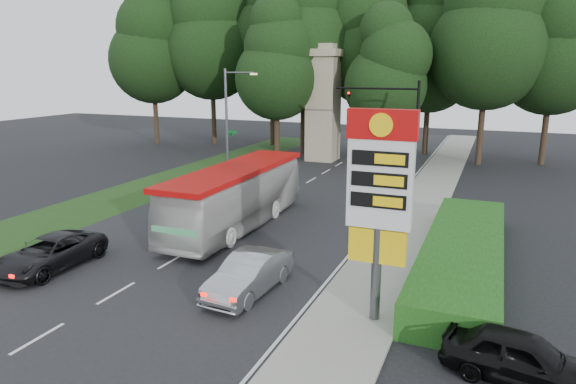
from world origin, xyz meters
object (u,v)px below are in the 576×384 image
at_px(monument, 323,102).
at_px(traffic_signal_mast, 398,116).
at_px(suv_charcoal, 50,253).
at_px(gas_station_pylon, 380,188).
at_px(streetlight_signs, 229,116).
at_px(transit_bus, 236,197).
at_px(parked_car_black, 523,358).
at_px(sedan_silver, 249,274).

bearing_deg(monument, traffic_signal_mast, -38.00).
bearing_deg(suv_charcoal, gas_station_pylon, 1.78).
relative_size(traffic_signal_mast, streetlight_signs, 0.90).
xyz_separation_m(transit_bus, parked_car_black, (13.24, -9.23, -0.88)).
bearing_deg(monument, transit_bus, -83.74).
height_order(gas_station_pylon, sedan_silver, gas_station_pylon).
distance_m(monument, parked_car_black, 33.89).
relative_size(gas_station_pylon, streetlight_signs, 0.86).
bearing_deg(sedan_silver, traffic_signal_mast, 90.70).
bearing_deg(traffic_signal_mast, transit_bus, -110.39).
height_order(transit_bus, sedan_silver, transit_bus).
bearing_deg(streetlight_signs, traffic_signal_mast, 8.92).
height_order(gas_station_pylon, transit_bus, gas_station_pylon).
distance_m(traffic_signal_mast, sedan_silver, 21.97).
xyz_separation_m(sedan_silver, parked_car_black, (9.04, -2.24, -0.03)).
bearing_deg(streetlight_signs, sedan_silver, -59.69).
bearing_deg(parked_car_black, transit_bus, 66.36).
xyz_separation_m(transit_bus, sedan_silver, (4.20, -6.99, -0.85)).
bearing_deg(transit_bus, gas_station_pylon, -39.97).
distance_m(gas_station_pylon, traffic_signal_mast, 22.29).
relative_size(gas_station_pylon, traffic_signal_mast, 0.95).
height_order(streetlight_signs, suv_charcoal, streetlight_signs).
bearing_deg(transit_bus, sedan_silver, -59.28).
distance_m(streetlight_signs, suv_charcoal, 21.11).
bearing_deg(transit_bus, streetlight_signs, 119.60).
distance_m(streetlight_signs, transit_bus, 14.82).
relative_size(streetlight_signs, parked_car_black, 1.97).
bearing_deg(monument, parked_car_black, -62.53).
bearing_deg(gas_station_pylon, transit_bus, 140.33).
distance_m(traffic_signal_mast, streetlight_signs, 12.83).
xyz_separation_m(traffic_signal_mast, sedan_silver, (-1.22, -21.58, -3.95)).
height_order(streetlight_signs, parked_car_black, streetlight_signs).
relative_size(monument, sedan_silver, 2.29).
bearing_deg(gas_station_pylon, suv_charcoal, -177.60).
bearing_deg(monument, gas_station_pylon, -68.20).
height_order(gas_station_pylon, suv_charcoal, gas_station_pylon).
bearing_deg(parked_car_black, suv_charcoal, 97.16).
bearing_deg(traffic_signal_mast, gas_station_pylon, -80.91).
height_order(traffic_signal_mast, monument, monument).
xyz_separation_m(gas_station_pylon, monument, (-11.20, 28.01, 0.66)).
relative_size(sedan_silver, suv_charcoal, 0.91).
bearing_deg(parked_car_black, monument, 38.70).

